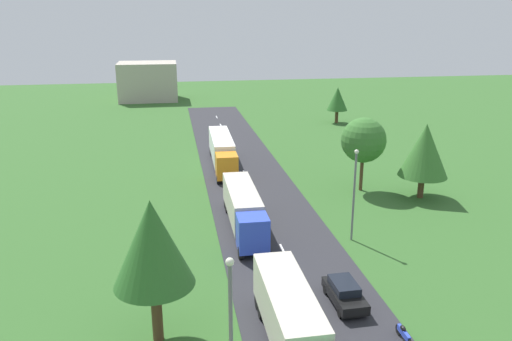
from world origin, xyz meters
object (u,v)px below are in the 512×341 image
(motorcycle_courier, at_px, (404,334))
(distant_building, at_px, (148,81))
(car_second, at_px, (345,293))
(lamppost_second, at_px, (354,190))
(tree_pine, at_px, (364,140))
(truck_third, at_px, (222,150))
(tree_birch, at_px, (337,99))
(truck_second, at_px, (244,208))
(truck_lead, at_px, (293,325))
(tree_maple, at_px, (152,244))
(tree_oak, at_px, (425,150))

(motorcycle_courier, relative_size, distant_building, 0.15)
(car_second, relative_size, lamppost_second, 0.53)
(lamppost_second, bearing_deg, tree_pine, 65.73)
(truck_third, height_order, tree_birch, tree_birch)
(truck_second, distance_m, car_second, 14.22)
(motorcycle_courier, xyz_separation_m, lamppost_second, (1.91, 14.01, 3.93))
(truck_second, bearing_deg, car_second, -70.30)
(tree_pine, bearing_deg, car_second, -113.58)
(lamppost_second, distance_m, distant_building, 82.49)
(tree_birch, bearing_deg, distant_building, 136.55)
(truck_second, bearing_deg, truck_third, 89.47)
(truck_lead, relative_size, motorcycle_courier, 6.26)
(truck_second, distance_m, tree_birch, 49.85)
(tree_maple, height_order, distant_building, tree_maple)
(tree_pine, bearing_deg, tree_maple, -132.64)
(tree_birch, bearing_deg, truck_third, -134.03)
(truck_lead, bearing_deg, tree_pine, 61.85)
(truck_third, distance_m, tree_pine, 18.60)
(tree_oak, bearing_deg, truck_second, -165.52)
(motorcycle_courier, xyz_separation_m, tree_oak, (12.76, 22.88, 4.59))
(lamppost_second, bearing_deg, tree_oak, 39.24)
(tree_oak, bearing_deg, truck_lead, -130.15)
(motorcycle_courier, bearing_deg, truck_lead, -177.94)
(tree_birch, height_order, tree_pine, tree_pine)
(truck_third, bearing_deg, truck_lead, -90.10)
(truck_lead, distance_m, tree_birch, 66.28)
(distant_building, bearing_deg, tree_pine, -69.78)
(lamppost_second, distance_m, tree_maple, 19.74)
(truck_second, relative_size, truck_third, 0.84)
(car_second, relative_size, distant_building, 0.33)
(motorcycle_courier, bearing_deg, truck_third, 99.99)
(tree_birch, bearing_deg, truck_second, -117.96)
(tree_oak, relative_size, tree_maple, 0.90)
(tree_oak, xyz_separation_m, tree_maple, (-26.95, -20.16, 1.04))
(motorcycle_courier, bearing_deg, tree_pine, 74.22)
(motorcycle_courier, xyz_separation_m, tree_maple, (-14.19, 2.72, 5.63))
(lamppost_second, relative_size, tree_birch, 1.26)
(car_second, bearing_deg, tree_pine, 66.42)
(truck_lead, xyz_separation_m, truck_third, (0.07, 38.07, 0.07))
(truck_lead, height_order, car_second, truck_lead)
(truck_third, xyz_separation_m, car_second, (4.59, -33.36, -1.31))
(car_second, bearing_deg, distant_building, 99.86)
(truck_second, xyz_separation_m, car_second, (4.78, -13.34, -1.20))
(tree_maple, distance_m, tree_pine, 31.86)
(motorcycle_courier, height_order, lamppost_second, lamppost_second)
(lamppost_second, relative_size, distant_building, 0.62)
(motorcycle_courier, height_order, tree_pine, tree_pine)
(tree_maple, relative_size, tree_pine, 1.09)
(tree_birch, xyz_separation_m, tree_maple, (-30.69, -59.08, 1.90))
(car_second, xyz_separation_m, distant_building, (-15.58, 89.68, 3.37))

